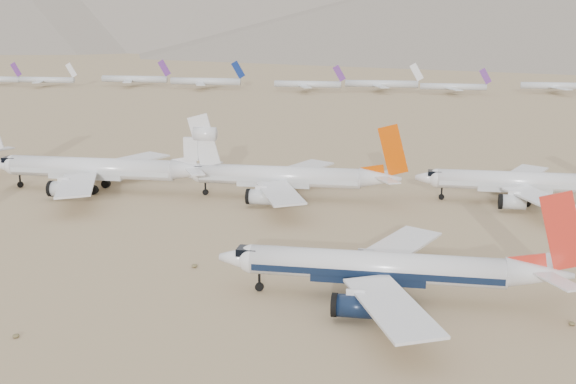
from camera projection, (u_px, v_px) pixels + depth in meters
name	position (u px, v px, depth m)	size (l,w,h in m)	color
ground	(381.00, 316.00, 95.78)	(7000.00, 7000.00, 0.00)	#917554
main_airliner	(391.00, 269.00, 100.52)	(47.65, 46.54, 16.82)	white
row2_gold_tail	(529.00, 183.00, 154.73)	(46.30, 45.28, 16.49)	white
row2_orange_tail	(288.00, 177.00, 158.87)	(48.49, 47.43, 17.30)	white
row2_white_trijet	(104.00, 168.00, 165.77)	(52.81, 51.61, 18.71)	white
distant_storage_row	(435.00, 85.00, 401.21)	(558.52, 55.84, 14.41)	silver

